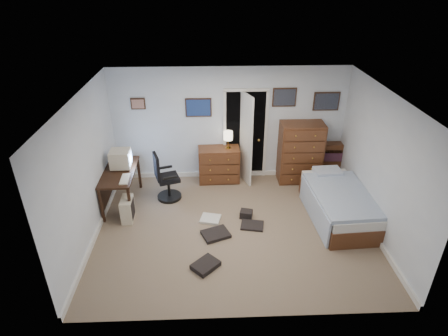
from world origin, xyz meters
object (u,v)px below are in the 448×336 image
Objects in this scene: low_dresser at (219,165)px; bed at (338,203)px; computer_desk at (116,179)px; office_chair at (166,182)px; tall_dresser at (300,152)px.

bed is (2.22, -1.48, -0.10)m from low_dresser.
computer_desk is 1.28× the size of office_chair.
office_chair is 1.15× the size of low_dresser.
low_dresser is at bearing 14.31° from office_chair.
tall_dresser is at bearing -4.97° from office_chair.
computer_desk is 4.33m from bed.
office_chair is 0.52× the size of bed.
office_chair is (0.95, 0.16, -0.18)m from computer_desk.
computer_desk is 1.48× the size of low_dresser.
office_chair reaches higher than bed.
office_chair is at bearing 163.48° from bed.
tall_dresser is (3.83, 0.84, 0.10)m from computer_desk.
tall_dresser is at bearing 103.40° from bed.
office_chair is 0.76× the size of tall_dresser.
computer_desk is 0.97× the size of tall_dresser.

